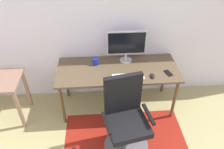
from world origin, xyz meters
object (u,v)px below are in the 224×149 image
object	(u,v)px
cell_phone	(168,73)
office_chair	(126,123)
monitor	(126,44)
computer_mouse	(152,76)
desk	(118,73)
coffee_cup	(96,61)
keyboard	(128,77)

from	to	relation	value
cell_phone	office_chair	xyz separation A→B (m)	(-0.65, -0.57, -0.32)
monitor	office_chair	bearing A→B (deg)	-96.21
monitor	cell_phone	world-z (taller)	monitor
computer_mouse	cell_phone	size ratio (longest dim) A/B	0.74
desk	computer_mouse	size ratio (longest dim) A/B	16.49
monitor	cell_phone	xyz separation A→B (m)	(0.55, -0.36, -0.28)
office_chair	coffee_cup	bearing A→B (deg)	100.77
cell_phone	coffee_cup	bearing A→B (deg)	144.73
desk	cell_phone	world-z (taller)	cell_phone
coffee_cup	office_chair	world-z (taller)	office_chair
keyboard	coffee_cup	world-z (taller)	coffee_cup
computer_mouse	cell_phone	bearing A→B (deg)	14.46
coffee_cup	cell_phone	distance (m)	1.04
monitor	coffee_cup	bearing A→B (deg)	-171.87
monitor	keyboard	world-z (taller)	monitor
coffee_cup	computer_mouse	bearing A→B (deg)	-25.00
desk	office_chair	size ratio (longest dim) A/B	1.63
monitor	computer_mouse	world-z (taller)	monitor
office_chair	keyboard	bearing A→B (deg)	69.78
cell_phone	computer_mouse	bearing A→B (deg)	175.58
desk	monitor	bearing A→B (deg)	56.17
monitor	office_chair	xyz separation A→B (m)	(-0.10, -0.93, -0.60)
monitor	cell_phone	size ratio (longest dim) A/B	4.03
desk	coffee_cup	bearing A→B (deg)	155.20
desk	keyboard	distance (m)	0.24
cell_phone	office_chair	distance (m)	0.92
desk	computer_mouse	bearing A→B (deg)	-25.14
desk	coffee_cup	size ratio (longest dim) A/B	17.17
monitor	keyboard	bearing A→B (deg)	-92.54
desk	coffee_cup	distance (m)	0.36
monitor	cell_phone	distance (m)	0.71
keyboard	computer_mouse	bearing A→B (deg)	-2.05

